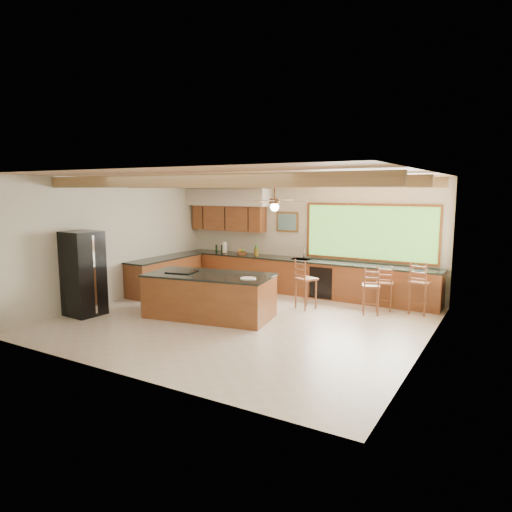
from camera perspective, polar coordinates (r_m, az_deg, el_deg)
The scene contains 9 objects.
ground at distance 9.60m, azimuth -1.83°, elevation -8.12°, with size 7.20×7.20×0.00m, color beige.
room_shell at distance 9.86m, azimuth -0.71°, elevation 5.40°, with size 7.27×6.54×3.02m.
counter_run at distance 12.00m, azimuth 1.24°, elevation -2.49°, with size 7.12×3.10×1.25m.
island at distance 9.84m, azimuth -5.83°, elevation -4.92°, with size 2.86×1.71×0.95m.
refrigerator at distance 10.55m, azimuth -20.78°, elevation -2.05°, with size 0.76×0.74×1.83m.
bar_stool_a at distance 10.42m, azimuth 6.13°, elevation -2.98°, with size 0.54×0.55×1.15m.
bar_stool_b at distance 10.65m, azimuth 15.72°, elevation -3.34°, with size 0.44×0.44×1.05m.
bar_stool_c at distance 10.54m, azimuth 19.78°, elevation -3.22°, with size 0.47×0.47×1.18m.
bar_stool_d at distance 10.22m, azimuth 14.10°, elevation -3.74°, with size 0.48×0.48×1.05m.
Camera 1 is at (4.90, -7.79, 2.71)m, focal length 32.00 mm.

